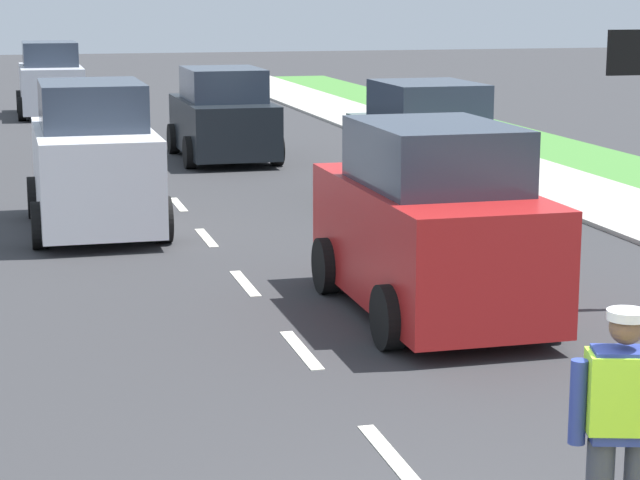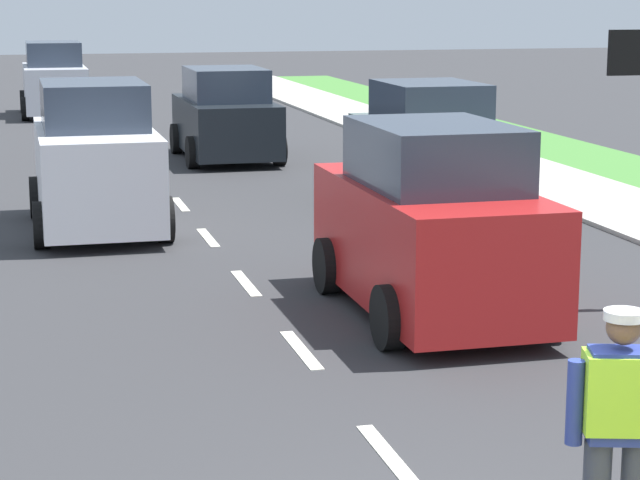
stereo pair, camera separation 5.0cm
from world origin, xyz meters
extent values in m
plane|color=#333335|center=(0.00, 21.00, 0.00)|extent=(96.00, 96.00, 0.00)
cube|color=silver|center=(0.00, 2.70, 0.01)|extent=(0.14, 1.40, 0.01)
cube|color=silver|center=(0.00, 5.70, 0.01)|extent=(0.14, 1.40, 0.01)
cube|color=silver|center=(0.00, 8.70, 0.01)|extent=(0.14, 1.40, 0.01)
cube|color=silver|center=(0.00, 11.70, 0.01)|extent=(0.14, 1.40, 0.01)
cube|color=silver|center=(0.00, 14.70, 0.01)|extent=(0.14, 1.40, 0.01)
cube|color=silver|center=(0.00, 17.70, 0.01)|extent=(0.14, 1.40, 0.01)
cube|color=silver|center=(0.00, 20.70, 0.01)|extent=(0.14, 1.40, 0.01)
cube|color=silver|center=(0.00, 23.70, 0.01)|extent=(0.14, 1.40, 0.01)
cube|color=silver|center=(0.00, 26.70, 0.01)|extent=(0.14, 1.40, 0.01)
cube|color=silver|center=(0.00, 29.70, 0.01)|extent=(0.14, 1.40, 0.01)
cube|color=silver|center=(0.00, 32.70, 0.01)|extent=(0.14, 1.40, 0.01)
cube|color=silver|center=(0.00, 35.70, 0.01)|extent=(0.14, 1.40, 0.01)
cube|color=silver|center=(0.00, 38.70, 0.01)|extent=(0.14, 1.40, 0.01)
cube|color=silver|center=(0.00, 41.70, 0.01)|extent=(0.14, 1.40, 0.01)
cube|color=silver|center=(0.00, 44.70, 0.01)|extent=(0.14, 1.40, 0.01)
cube|color=silver|center=(0.00, 47.70, 0.01)|extent=(0.14, 1.40, 0.01)
cube|color=navy|center=(0.85, 0.63, 1.12)|extent=(0.45, 0.34, 0.60)
cube|color=#A5EA33|center=(0.85, 0.63, 1.14)|extent=(0.52, 0.40, 0.51)
cylinder|color=navy|center=(0.58, 0.71, 1.07)|extent=(0.11, 0.11, 0.55)
sphere|color=brown|center=(0.85, 0.63, 1.56)|extent=(0.22, 0.22, 0.22)
cylinder|color=silver|center=(0.85, 0.63, 1.64)|extent=(0.26, 0.26, 0.06)
cube|color=black|center=(1.78, 20.31, 0.74)|extent=(1.81, 4.05, 1.12)
cube|color=#2D3847|center=(1.78, 20.20, 1.65)|extent=(1.60, 2.23, 0.70)
cylinder|color=black|center=(0.86, 21.56, 0.34)|extent=(0.22, 0.68, 0.68)
cylinder|color=black|center=(2.71, 21.56, 0.34)|extent=(0.22, 0.68, 0.68)
cylinder|color=black|center=(0.86, 19.05, 0.34)|extent=(0.22, 0.68, 0.68)
cylinder|color=black|center=(2.71, 19.05, 0.34)|extent=(0.22, 0.68, 0.68)
cube|color=silver|center=(-1.54, 12.79, 0.88)|extent=(1.74, 3.99, 1.39)
cube|color=#2D3847|center=(-1.54, 12.89, 1.92)|extent=(1.53, 2.19, 0.70)
cylinder|color=black|center=(-0.65, 11.55, 0.34)|extent=(0.22, 0.68, 0.68)
cylinder|color=black|center=(-2.43, 11.55, 0.34)|extent=(0.22, 0.68, 0.68)
cylinder|color=black|center=(-0.65, 14.02, 0.34)|extent=(0.22, 0.68, 0.68)
cylinder|color=black|center=(-2.43, 14.02, 0.34)|extent=(0.22, 0.68, 0.68)
cube|color=slate|center=(4.25, 14.00, 0.79)|extent=(1.80, 3.81, 1.21)
cube|color=#2D3847|center=(4.25, 13.91, 1.74)|extent=(1.58, 2.10, 0.70)
cylinder|color=black|center=(3.33, 15.19, 0.34)|extent=(0.22, 0.68, 0.68)
cylinder|color=black|center=(5.17, 15.19, 0.34)|extent=(0.22, 0.68, 0.68)
cylinder|color=black|center=(3.33, 12.82, 0.34)|extent=(0.22, 0.68, 0.68)
cylinder|color=black|center=(5.17, 12.82, 0.34)|extent=(0.22, 0.68, 0.68)
cube|color=red|center=(1.76, 6.76, 0.84)|extent=(1.72, 4.00, 1.31)
cube|color=#2D3847|center=(1.76, 6.66, 1.84)|extent=(1.51, 2.20, 0.70)
cylinder|color=black|center=(0.88, 8.00, 0.34)|extent=(0.22, 0.68, 0.68)
cylinder|color=black|center=(2.64, 8.00, 0.34)|extent=(0.22, 0.68, 0.68)
cylinder|color=black|center=(0.88, 5.52, 0.34)|extent=(0.22, 0.68, 0.68)
cylinder|color=black|center=(2.64, 5.52, 0.34)|extent=(0.22, 0.68, 0.68)
cube|color=silver|center=(-1.46, 31.12, 0.83)|extent=(1.77, 4.11, 1.30)
cube|color=#2D3847|center=(-1.46, 31.22, 1.83)|extent=(1.55, 2.26, 0.70)
cylinder|color=black|center=(-0.56, 29.84, 0.34)|extent=(0.22, 0.68, 0.68)
cylinder|color=black|center=(-2.37, 29.84, 0.34)|extent=(0.22, 0.68, 0.68)
cylinder|color=black|center=(-0.56, 32.39, 0.34)|extent=(0.22, 0.68, 0.68)
cylinder|color=black|center=(-2.37, 32.39, 0.34)|extent=(0.22, 0.68, 0.68)
camera|label=1|loc=(-2.81, -5.91, 3.59)|focal=68.09mm
camera|label=2|loc=(-2.76, -5.92, 3.59)|focal=68.09mm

